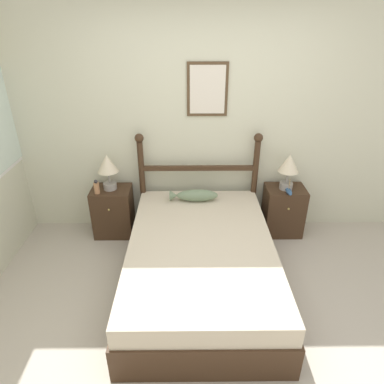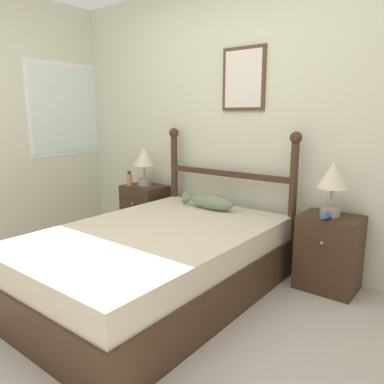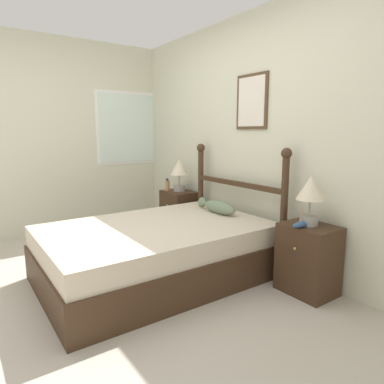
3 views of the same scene
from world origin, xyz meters
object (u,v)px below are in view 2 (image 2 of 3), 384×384
Objects in this scene: bed at (155,262)px; fish_pillow at (209,202)px; model_boat at (326,215)px; nightstand_right at (329,253)px; table_lamp_left at (144,160)px; nightstand_left at (145,212)px; table_lamp_right at (333,180)px; bottle at (129,179)px.

fish_pillow reaches higher than bed.
fish_pillow is at bearing -178.87° from model_boat.
nightstand_right is 1.11× the size of fish_pillow.
nightstand_left is at bearing -72.08° from table_lamp_left.
table_lamp_left is 1.01m from fish_pillow.
table_lamp_right reaches higher than model_boat.
bottle is 2.12m from model_boat.
model_boat is at bearing 38.30° from bed.
nightstand_right is 2.08m from table_lamp_left.
table_lamp_right is at bearing 2.49° from bottle.
nightstand_right is 0.34m from model_boat.
model_boat is (-0.01, -0.11, 0.32)m from nightstand_right.
nightstand_right is at bearing 7.06° from fish_pillow.
table_lamp_right is 1.09m from fish_pillow.
table_lamp_left is (-2.00, 0.01, 0.57)m from nightstand_right.
table_lamp_right reaches higher than bottle.
fish_pillow is at bearing -7.80° from nightstand_left.
bed is at bearing -141.70° from model_boat.
bed is 3.45× the size of nightstand_left.
table_lamp_left is at bearing 138.07° from bed.
nightstand_left is 2.92× the size of model_boat.
model_boat is (0.99, 0.79, 0.37)m from bed.
fish_pillow is (1.07, -0.03, -0.09)m from bottle.
model_boat is 0.38× the size of fish_pillow.
bottle is (-1.12, 0.79, 0.41)m from bed.
nightstand_left reaches higher than bed.
model_boat reaches higher than fish_pillow.
table_lamp_right is 2.13m from bottle.
table_lamp_left is 2.51× the size of bottle.
table_lamp_right is at bearing 41.82° from bed.
table_lamp_right is at bearing -139.21° from nightstand_right.
table_lamp_left reaches higher than nightstand_left.
table_lamp_right is 2.05× the size of model_boat.
bed is 4.92× the size of table_lamp_right.
table_lamp_right is (1.99, -0.01, 0.00)m from table_lamp_left.
table_lamp_left is 0.26m from bottle.
table_lamp_left is 1.99m from table_lamp_right.
nightstand_left is at bearing 179.73° from table_lamp_right.
model_boat is (2.00, -0.11, 0.32)m from nightstand_left.
nightstand_right is 0.57m from table_lamp_right.
fish_pillow is (-1.05, -0.02, -0.04)m from model_boat.
table_lamp_left is at bearing 179.85° from nightstand_right.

